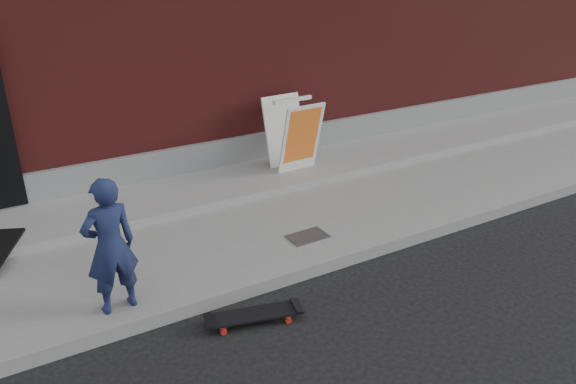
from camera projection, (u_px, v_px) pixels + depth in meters
ground at (283, 287)px, 5.88m from camera, size 80.00×80.00×0.00m
sidewalk at (224, 224)px, 7.03m from camera, size 20.00×3.00×0.15m
apron at (197, 190)px, 7.69m from camera, size 20.00×1.20×0.10m
child at (110, 246)px, 5.03m from camera, size 0.51×0.37×1.33m
skateboard at (254, 315)px, 5.30m from camera, size 0.93×0.44×0.10m
pizza_sign at (293, 134)px, 8.13m from camera, size 0.66×0.77×1.04m
utility_plate at (308, 236)px, 6.57m from camera, size 0.47×0.30×0.01m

